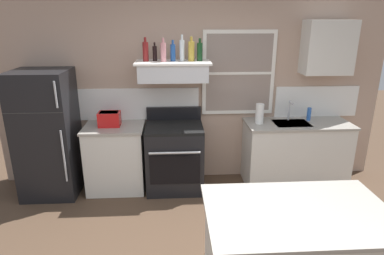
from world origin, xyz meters
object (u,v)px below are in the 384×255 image
object	(u,v)px
toaster	(109,119)
paper_towel_roll	(260,114)
bottle_rose_pink	(163,52)
dish_soap_bottle	(309,114)
stove_range	(175,156)
bottle_red_label_wine	(146,51)
bottle_champagne_gold_foil	(191,51)
bottle_dark_green_wine	(200,51)
refrigerator	(48,134)
bottle_blue_liqueur	(173,52)
bottle_clear_tall	(182,50)
bottle_balsamic_dark	(155,53)

from	to	relation	value
toaster	paper_towel_roll	distance (m)	2.01
bottle_rose_pink	dish_soap_bottle	bearing A→B (deg)	2.56
stove_range	bottle_red_label_wine	size ratio (longest dim) A/B	3.66
bottle_champagne_gold_foil	bottle_dark_green_wine	size ratio (longest dim) A/B	1.07
refrigerator	bottle_rose_pink	world-z (taller)	bottle_rose_pink
toaster	bottle_rose_pink	distance (m)	1.13
refrigerator	stove_range	world-z (taller)	refrigerator
refrigerator	bottle_champagne_gold_foil	xyz separation A→B (m)	(1.89, 0.13, 1.04)
bottle_rose_pink	bottle_blue_liqueur	xyz separation A→B (m)	(0.12, 0.06, -0.01)
refrigerator	dish_soap_bottle	size ratio (longest dim) A/B	9.23
bottle_clear_tall	refrigerator	bearing A→B (deg)	-175.30
toaster	paper_towel_roll	xyz separation A→B (m)	(2.01, -0.00, 0.04)
bottle_balsamic_dark	bottle_rose_pink	world-z (taller)	bottle_rose_pink
stove_range	bottle_dark_green_wine	bearing A→B (deg)	18.56
stove_range	bottle_rose_pink	size ratio (longest dim) A/B	3.72
bottle_red_label_wine	dish_soap_bottle	world-z (taller)	bottle_red_label_wine
bottle_clear_tall	dish_soap_bottle	size ratio (longest dim) A/B	1.82
bottle_red_label_wine	bottle_rose_pink	size ratio (longest dim) A/B	1.02
toaster	paper_towel_roll	bearing A→B (deg)	-0.09
bottle_dark_green_wine	paper_towel_roll	distance (m)	1.15
stove_range	bottle_dark_green_wine	xyz separation A→B (m)	(0.35, 0.12, 1.40)
stove_range	dish_soap_bottle	bearing A→B (deg)	4.18
bottle_rose_pink	bottle_blue_liqueur	world-z (taller)	bottle_rose_pink
refrigerator	bottle_rose_pink	xyz separation A→B (m)	(1.53, 0.07, 1.04)
bottle_blue_liqueur	refrigerator	bearing A→B (deg)	-175.37
bottle_balsamic_dark	paper_towel_roll	distance (m)	1.60
bottle_clear_tall	paper_towel_roll	bearing A→B (deg)	-4.69
bottle_dark_green_wine	bottle_clear_tall	bearing A→B (deg)	178.33
paper_towel_roll	toaster	bearing A→B (deg)	179.91
bottle_blue_liqueur	bottle_red_label_wine	bearing A→B (deg)	-179.51
bottle_clear_tall	bottle_dark_green_wine	distance (m)	0.23
bottle_blue_liqueur	bottle_champagne_gold_foil	bearing A→B (deg)	-0.87
bottle_dark_green_wine	dish_soap_bottle	bearing A→B (deg)	0.80
toaster	bottle_champagne_gold_foil	xyz separation A→B (m)	(1.09, 0.07, 0.86)
refrigerator	stove_range	xyz separation A→B (m)	(1.65, 0.02, -0.37)
bottle_red_label_wine	bottle_dark_green_wine	bearing A→B (deg)	0.66
refrigerator	dish_soap_bottle	bearing A→B (deg)	2.60
bottle_clear_tall	bottle_champagne_gold_foil	xyz separation A→B (m)	(0.12, -0.02, -0.01)
toaster	bottle_rose_pink	xyz separation A→B (m)	(0.73, 0.01, 0.86)
bottle_dark_green_wine	refrigerator	bearing A→B (deg)	-176.02
stove_range	bottle_blue_liqueur	size ratio (longest dim) A/B	4.16
refrigerator	bottle_blue_liqueur	size ratio (longest dim) A/B	6.34
refrigerator	toaster	world-z (taller)	refrigerator
refrigerator	bottle_rose_pink	distance (m)	1.85
toaster	bottle_red_label_wine	bearing A→B (deg)	7.56
stove_range	paper_towel_roll	bearing A→B (deg)	1.85
bottle_red_label_wine	bottle_blue_liqueur	size ratio (longest dim) A/B	1.14
paper_towel_roll	dish_soap_bottle	xyz separation A→B (m)	(0.72, 0.10, -0.04)
bottle_red_label_wine	bottle_rose_pink	xyz separation A→B (m)	(0.23, -0.06, -0.00)
stove_range	bottle_balsamic_dark	world-z (taller)	bottle_balsamic_dark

